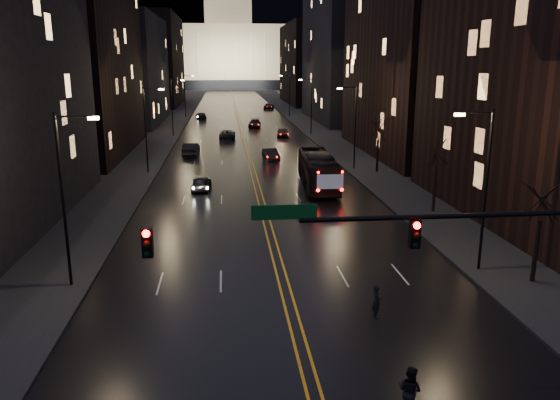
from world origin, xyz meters
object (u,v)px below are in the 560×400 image
object	(u,v)px
traffic_signal	(481,245)
bus	(318,170)
oncoming_car_a	(201,183)
pedestrian_a	(376,302)
receding_car_a	(271,154)
oncoming_car_b	(191,149)
pedestrian_b	(410,391)

from	to	relation	value
traffic_signal	bus	distance (m)	32.17
traffic_signal	oncoming_car_a	world-z (taller)	traffic_signal
bus	pedestrian_a	distance (m)	27.05
oncoming_car_a	receding_car_a	world-z (taller)	receding_car_a
bus	oncoming_car_b	size ratio (longest dim) A/B	2.32
receding_car_a	pedestrian_b	bearing A→B (deg)	-95.60
oncoming_car_a	pedestrian_a	xyz separation A→B (m)	(8.91, -26.69, 0.10)
traffic_signal	bus	xyz separation A→B (m)	(-0.26, 31.98, -3.50)
oncoming_car_a	traffic_signal	bearing A→B (deg)	112.77
bus	pedestrian_a	size ratio (longest dim) A/B	7.30
traffic_signal	oncoming_car_a	xyz separation A→B (m)	(-11.05, 31.70, -4.41)
oncoming_car_a	pedestrian_a	size ratio (longest dim) A/B	2.58
pedestrian_a	oncoming_car_b	bearing A→B (deg)	9.87
traffic_signal	oncoming_car_a	size ratio (longest dim) A/B	4.25
oncoming_car_a	oncoming_car_b	distance (m)	19.59
traffic_signal	bus	world-z (taller)	traffic_signal
receding_car_a	bus	bearing A→B (deg)	-84.26
pedestrian_b	oncoming_car_b	bearing A→B (deg)	-29.51
oncoming_car_a	oncoming_car_b	size ratio (longest dim) A/B	0.82
oncoming_car_a	receding_car_a	distance (m)	17.09
traffic_signal	pedestrian_a	distance (m)	6.95
receding_car_a	pedestrian_a	xyz separation A→B (m)	(1.26, -41.98, 0.09)
oncoming_car_a	receding_car_a	xyz separation A→B (m)	(7.65, 15.28, 0.00)
traffic_signal	oncoming_car_b	distance (m)	53.00
bus	traffic_signal	bearing A→B (deg)	-86.73
receding_car_a	pedestrian_a	size ratio (longest dim) A/B	2.67
bus	pedestrian_b	xyz separation A→B (m)	(-2.71, -33.97, -0.73)
receding_car_a	oncoming_car_b	bearing A→B (deg)	150.34
oncoming_car_a	pedestrian_a	bearing A→B (deg)	112.00
bus	receding_car_a	world-z (taller)	bus
oncoming_car_a	receding_car_a	bearing A→B (deg)	-113.03
oncoming_car_b	receding_car_a	distance (m)	10.52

